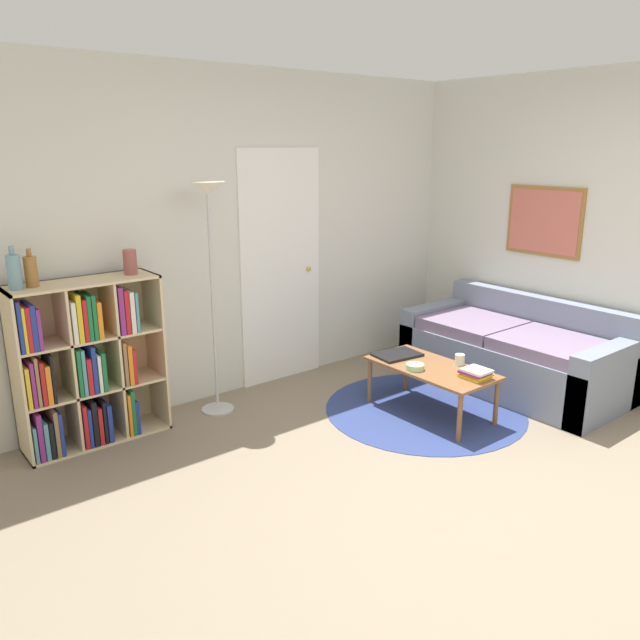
{
  "coord_description": "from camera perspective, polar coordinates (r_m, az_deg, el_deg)",
  "views": [
    {
      "loc": [
        -2.7,
        -1.86,
        2.01
      ],
      "look_at": [
        -0.12,
        1.35,
        0.85
      ],
      "focal_mm": 35.0,
      "sensor_mm": 36.0,
      "label": 1
    }
  ],
  "objects": [
    {
      "name": "ground_plane",
      "position": [
        3.84,
        14.72,
        -16.37
      ],
      "size": [
        14.0,
        14.0,
        0.0
      ],
      "primitive_type": "plane",
      "color": "gray"
    },
    {
      "name": "wall_back",
      "position": [
        5.17,
        -6.75,
        7.6
      ],
      "size": [
        7.41,
        0.11,
        2.6
      ],
      "color": "silver",
      "rests_on": "ground_plane"
    },
    {
      "name": "wall_right",
      "position": [
        5.86,
        19.22,
        7.92
      ],
      "size": [
        0.08,
        5.45,
        2.6
      ],
      "color": "silver",
      "rests_on": "ground_plane"
    },
    {
      "name": "rug",
      "position": [
        5.02,
        9.55,
        -8.04
      ],
      "size": [
        1.56,
        1.56,
        0.01
      ],
      "color": "navy",
      "rests_on": "ground_plane"
    },
    {
      "name": "bookshelf",
      "position": [
        4.54,
        -20.86,
        -4.0
      ],
      "size": [
        0.97,
        0.34,
        1.15
      ],
      "color": "beige",
      "rests_on": "ground_plane"
    },
    {
      "name": "floor_lamp",
      "position": [
        4.63,
        -10.09,
        8.22
      ],
      "size": [
        0.26,
        0.26,
        1.76
      ],
      "color": "#B7B7BC",
      "rests_on": "ground_plane"
    },
    {
      "name": "couch",
      "position": [
        5.62,
        17.53,
        -2.99
      ],
      "size": [
        0.89,
        1.82,
        0.74
      ],
      "color": "gray",
      "rests_on": "ground_plane"
    },
    {
      "name": "coffee_table",
      "position": [
        4.85,
        10.14,
        -4.63
      ],
      "size": [
        0.5,
        0.99,
        0.38
      ],
      "color": "brown",
      "rests_on": "ground_plane"
    },
    {
      "name": "laptop",
      "position": [
        5.02,
        7.07,
        -3.16
      ],
      "size": [
        0.38,
        0.29,
        0.02
      ],
      "color": "black",
      "rests_on": "coffee_table"
    },
    {
      "name": "bowl",
      "position": [
        4.74,
        8.68,
        -4.25
      ],
      "size": [
        0.14,
        0.14,
        0.04
      ],
      "color": "#9ED193",
      "rests_on": "coffee_table"
    },
    {
      "name": "book_stack_on_table",
      "position": [
        4.65,
        14.04,
        -4.77
      ],
      "size": [
        0.18,
        0.2,
        0.07
      ],
      "color": "gold",
      "rests_on": "coffee_table"
    },
    {
      "name": "cup",
      "position": [
        4.89,
        12.66,
        -3.57
      ],
      "size": [
        0.07,
        0.07,
        0.09
      ],
      "color": "white",
      "rests_on": "coffee_table"
    },
    {
      "name": "bottle_left",
      "position": [
        4.28,
        -26.17,
        4.0
      ],
      "size": [
        0.08,
        0.08,
        0.27
      ],
      "color": "#6B93A3",
      "rests_on": "bookshelf"
    },
    {
      "name": "bottle_middle",
      "position": [
        4.32,
        -24.91,
        4.08
      ],
      "size": [
        0.08,
        0.08,
        0.24
      ],
      "color": "olive",
      "rests_on": "bookshelf"
    },
    {
      "name": "vase_on_shelf",
      "position": [
        4.51,
        -16.97,
        5.09
      ],
      "size": [
        0.09,
        0.09,
        0.17
      ],
      "color": "#934C47",
      "rests_on": "bookshelf"
    }
  ]
}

